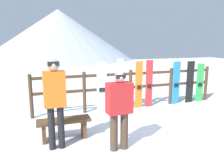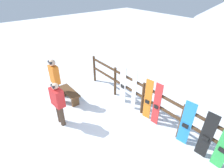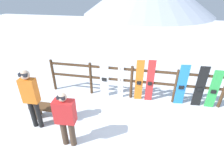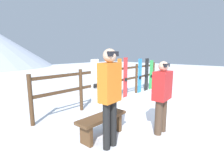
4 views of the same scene
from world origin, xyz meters
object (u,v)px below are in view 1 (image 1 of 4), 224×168
object	(u,v)px
snowboard_orange	(139,85)
snowboard_green	(200,83)
snowboard_blue	(176,83)
person_orange	(55,97)
snowboard_black_stripe	(190,82)
person_red	(119,106)
ski_pair_white	(120,85)
bench	(64,125)
snowboard_white	(102,87)
snowboard_red	(149,84)

from	to	relation	value
snowboard_orange	snowboard_green	size ratio (longest dim) A/B	1.11
snowboard_blue	snowboard_green	bearing A→B (deg)	-0.01
person_orange	snowboard_orange	bearing A→B (deg)	35.74
snowboard_orange	snowboard_black_stripe	world-z (taller)	snowboard_orange
person_red	ski_pair_white	world-z (taller)	ski_pair_white
bench	snowboard_white	distance (m)	2.11
snowboard_white	snowboard_blue	size ratio (longest dim) A/B	1.04
snowboard_orange	snowboard_red	distance (m)	0.36
ski_pair_white	snowboard_blue	world-z (taller)	ski_pair_white
snowboard_white	snowboard_blue	distance (m)	2.62
bench	snowboard_red	world-z (taller)	snowboard_red
snowboard_black_stripe	snowboard_orange	bearing A→B (deg)	180.00
snowboard_red	snowboard_white	bearing A→B (deg)	-180.00
snowboard_white	snowboard_orange	size ratio (longest dim) A/B	1.01
person_red	snowboard_green	xyz separation A→B (m)	(3.97, 2.41, -0.21)
snowboard_green	snowboard_black_stripe	bearing A→B (deg)	179.99
bench	ski_pair_white	size ratio (longest dim) A/B	0.71
ski_pair_white	snowboard_orange	world-z (taller)	ski_pair_white
person_orange	snowboard_blue	xyz separation A→B (m)	(4.13, 1.97, -0.34)
bench	snowboard_black_stripe	distance (m)	4.79
snowboard_blue	snowboard_green	world-z (taller)	snowboard_blue
person_orange	snowboard_orange	distance (m)	3.39
snowboard_white	snowboard_green	xyz separation A→B (m)	(3.61, -0.00, -0.08)
snowboard_white	ski_pair_white	xyz separation A→B (m)	(0.58, 0.00, 0.05)
snowboard_green	bench	bearing A→B (deg)	-162.15
person_red	snowboard_red	world-z (taller)	person_red
person_orange	snowboard_black_stripe	xyz separation A→B (m)	(4.70, 1.97, -0.34)
bench	snowboard_green	distance (m)	5.19
bench	person_red	distance (m)	1.38
snowboard_orange	snowboard_green	xyz separation A→B (m)	(2.38, -0.00, -0.07)
snowboard_red	snowboard_green	size ratio (longest dim) A/B	1.13
bench	ski_pair_white	xyz separation A→B (m)	(1.91, 1.59, 0.47)
bench	snowboard_orange	bearing A→B (deg)	31.92
bench	snowboard_blue	size ratio (longest dim) A/B	0.79
snowboard_orange	bench	bearing A→B (deg)	-148.08
person_red	snowboard_orange	bearing A→B (deg)	56.61
snowboard_black_stripe	snowboard_green	bearing A→B (deg)	-0.01
bench	ski_pair_white	distance (m)	2.53
bench	snowboard_white	world-z (taller)	snowboard_white
person_red	person_orange	bearing A→B (deg)	159.40
person_red	ski_pair_white	distance (m)	2.59
snowboard_blue	bench	bearing A→B (deg)	-158.04
bench	snowboard_blue	world-z (taller)	snowboard_blue
snowboard_red	snowboard_black_stripe	world-z (taller)	snowboard_red
snowboard_blue	snowboard_green	distance (m)	0.99
snowboard_orange	snowboard_blue	distance (m)	1.39
snowboard_black_stripe	snowboard_green	xyz separation A→B (m)	(0.43, -0.00, -0.05)
snowboard_red	ski_pair_white	bearing A→B (deg)	179.81
snowboard_blue	snowboard_green	xyz separation A→B (m)	(0.99, -0.00, -0.05)
ski_pair_white	snowboard_blue	bearing A→B (deg)	-0.10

